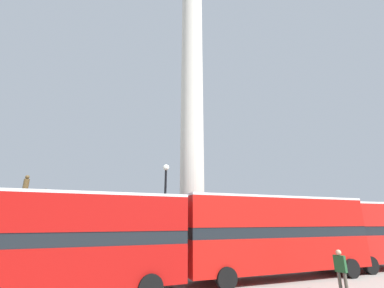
{
  "coord_description": "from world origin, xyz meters",
  "views": [
    {
      "loc": [
        -6.83,
        -18.87,
        3.05
      ],
      "look_at": [
        0.0,
        0.0,
        9.06
      ],
      "focal_mm": 24.0,
      "sensor_mm": 36.0,
      "label": 1
    }
  ],
  "objects_px": {
    "equestrian_statue": "(16,241)",
    "bus_a": "(276,232)",
    "monument_column": "(192,132)",
    "street_lamp": "(165,215)",
    "pedestrian_near_lamp": "(341,268)",
    "bus_b": "(58,239)"
  },
  "relations": [
    {
      "from": "monument_column",
      "to": "street_lamp",
      "type": "distance_m",
      "value": 8.02
    },
    {
      "from": "bus_a",
      "to": "pedestrian_near_lamp",
      "type": "height_order",
      "value": "bus_a"
    },
    {
      "from": "monument_column",
      "to": "street_lamp",
      "type": "height_order",
      "value": "monument_column"
    },
    {
      "from": "equestrian_statue",
      "to": "bus_a",
      "type": "bearing_deg",
      "value": -20.46
    },
    {
      "from": "monument_column",
      "to": "equestrian_statue",
      "type": "distance_m",
      "value": 14.48
    },
    {
      "from": "bus_a",
      "to": "bus_b",
      "type": "relative_size",
      "value": 1.05
    },
    {
      "from": "monument_column",
      "to": "pedestrian_near_lamp",
      "type": "relative_size",
      "value": 15.28
    },
    {
      "from": "equestrian_statue",
      "to": "street_lamp",
      "type": "height_order",
      "value": "street_lamp"
    },
    {
      "from": "equestrian_statue",
      "to": "street_lamp",
      "type": "relative_size",
      "value": 0.95
    },
    {
      "from": "equestrian_statue",
      "to": "pedestrian_near_lamp",
      "type": "distance_m",
      "value": 19.09
    },
    {
      "from": "bus_a",
      "to": "pedestrian_near_lamp",
      "type": "xyz_separation_m",
      "value": [
        0.59,
        -3.52,
        -1.39
      ]
    },
    {
      "from": "monument_column",
      "to": "pedestrian_near_lamp",
      "type": "distance_m",
      "value": 13.55
    },
    {
      "from": "pedestrian_near_lamp",
      "to": "monument_column",
      "type": "bearing_deg",
      "value": 6.28
    },
    {
      "from": "bus_b",
      "to": "street_lamp",
      "type": "height_order",
      "value": "street_lamp"
    },
    {
      "from": "bus_b",
      "to": "equestrian_statue",
      "type": "distance_m",
      "value": 9.06
    },
    {
      "from": "bus_a",
      "to": "equestrian_statue",
      "type": "distance_m",
      "value": 16.68
    },
    {
      "from": "bus_b",
      "to": "monument_column",
      "type": "bearing_deg",
      "value": 36.65
    },
    {
      "from": "bus_b",
      "to": "pedestrian_near_lamp",
      "type": "height_order",
      "value": "bus_b"
    },
    {
      "from": "bus_a",
      "to": "street_lamp",
      "type": "bearing_deg",
      "value": 156.9
    },
    {
      "from": "street_lamp",
      "to": "pedestrian_near_lamp",
      "type": "relative_size",
      "value": 3.59
    },
    {
      "from": "bus_a",
      "to": "bus_b",
      "type": "distance_m",
      "value": 11.22
    },
    {
      "from": "bus_b",
      "to": "pedestrian_near_lamp",
      "type": "distance_m",
      "value": 12.27
    }
  ]
}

